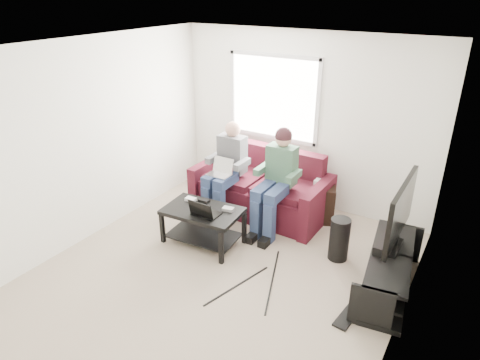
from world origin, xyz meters
name	(u,v)px	position (x,y,z in m)	size (l,w,h in m)	color
floor	(220,273)	(0.00, 0.00, 0.00)	(4.50, 4.50, 0.00)	tan
ceiling	(215,48)	(0.00, 0.00, 2.60)	(4.50, 4.50, 0.00)	white
wall_back	(303,122)	(0.00, 2.25, 1.30)	(4.50, 4.50, 0.00)	white
wall_front	(28,291)	(0.00, -2.25, 1.30)	(4.50, 4.50, 0.00)	white
wall_left	(90,141)	(-2.00, 0.00, 1.30)	(4.50, 4.50, 0.00)	white
wall_right	(412,223)	(2.00, 0.00, 1.30)	(4.50, 4.50, 0.00)	white
window	(273,98)	(-0.50, 2.23, 1.60)	(1.48, 0.04, 1.28)	white
sofa	(262,190)	(-0.33, 1.64, 0.34)	(1.99, 1.00, 0.93)	#42101F
person_left	(226,166)	(-0.73, 1.28, 0.77)	(0.40, 0.71, 1.39)	navy
person_right	(277,174)	(0.07, 1.30, 0.83)	(0.40, 0.71, 1.43)	navy
laptop_silver	(220,171)	(-0.73, 1.11, 0.76)	(0.32, 0.22, 0.24)	silver
coffee_table	(203,218)	(-0.57, 0.45, 0.37)	(1.04, 0.69, 0.50)	black
laptop_black	(206,206)	(-0.45, 0.37, 0.62)	(0.34, 0.24, 0.24)	black
controller_a	(191,199)	(-0.85, 0.57, 0.52)	(0.14, 0.09, 0.04)	silver
controller_b	(204,201)	(-0.67, 0.63, 0.52)	(0.14, 0.09, 0.04)	black
controller_c	(228,209)	(-0.27, 0.60, 0.52)	(0.14, 0.09, 0.04)	gray
tv_stand	(388,273)	(1.77, 0.74, 0.21)	(0.63, 1.50, 0.48)	black
tv	(400,213)	(1.77, 0.84, 0.94)	(0.12, 1.10, 0.81)	black
soundbar	(384,242)	(1.65, 0.84, 0.53)	(0.12, 0.50, 0.10)	black
drink_cup	(401,222)	(1.72, 1.37, 0.54)	(0.08, 0.08, 0.12)	#B4724D
console_white	(380,288)	(1.77, 0.34, 0.28)	(0.30, 0.22, 0.06)	silver
console_grey	(396,254)	(1.77, 1.04, 0.29)	(0.34, 0.26, 0.08)	gray
console_black	(388,270)	(1.77, 0.69, 0.29)	(0.38, 0.30, 0.07)	black
subwoofer	(339,239)	(1.09, 1.03, 0.28)	(0.25, 0.25, 0.56)	black
keyboard_floor	(348,316)	(1.55, 0.08, 0.01)	(0.15, 0.45, 0.02)	black
end_table	(321,202)	(0.54, 1.83, 0.29)	(0.36, 0.36, 0.64)	black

